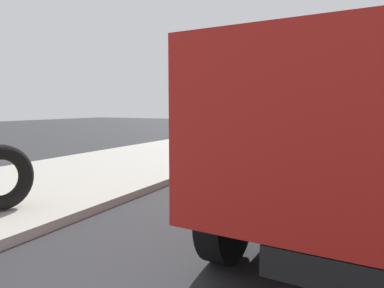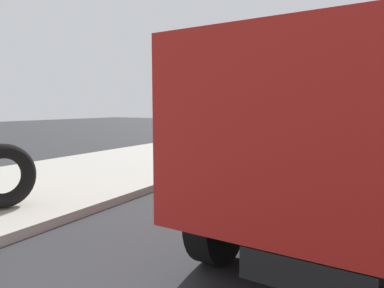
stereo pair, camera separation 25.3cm
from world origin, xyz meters
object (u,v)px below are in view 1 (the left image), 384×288
Objects in this scene: dump_truck_yellow at (334,111)px; loose_tire at (1,177)px; dump_truck_red at (364,119)px; dump_truck_orange at (363,109)px; dump_truck_blue at (356,109)px.

loose_tire is at bearing 162.59° from dump_truck_yellow.
dump_truck_yellow is (9.57, 1.25, 0.00)m from dump_truck_red.
dump_truck_orange is at bearing -8.60° from loose_tire.
loose_tire is 24.46m from dump_truck_blue.
dump_truck_yellow and dump_truck_blue have the same top height.
dump_truck_orange is at bearing -3.13° from dump_truck_blue.
dump_truck_red reaches higher than loose_tire.
dump_truck_red is 9.65m from dump_truck_yellow.
loose_tire is at bearing 169.76° from dump_truck_blue.
dump_truck_yellow is 0.99× the size of dump_truck_blue.
dump_truck_red is 28.70m from dump_truck_orange.
dump_truck_red and dump_truck_orange have the same top height.
dump_truck_orange is (28.70, 0.35, 0.00)m from dump_truck_red.
dump_truck_blue is 7.36m from dump_truck_orange.
dump_truck_red is 21.36m from dump_truck_blue.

